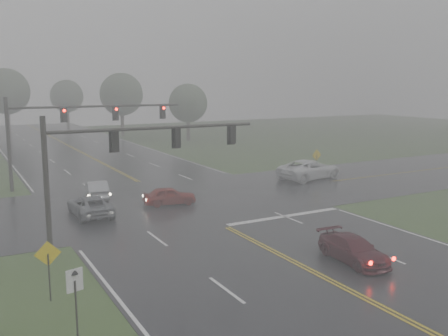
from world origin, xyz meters
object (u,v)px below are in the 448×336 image
pickup_white (309,179)px  sedan_silver (97,198)px  car_grey (91,216)px  sedan_maroon (353,262)px  sedan_red (170,205)px  signal_gantry_far (68,123)px  signal_gantry_near (117,154)px

pickup_white → sedan_silver: bearing=76.2°
pickup_white → car_grey: bearing=89.6°
sedan_maroon → sedan_silver: (-7.42, 19.44, 0.00)m
sedan_red → signal_gantry_far: signal_gantry_far is taller
sedan_red → sedan_maroon: bearing=-156.9°
pickup_white → signal_gantry_far: bearing=60.3°
sedan_red → sedan_silver: 6.00m
car_grey → sedan_maroon: bearing=120.6°
sedan_red → car_grey: 5.72m
pickup_white → signal_gantry_far: size_ratio=0.43×
car_grey → signal_gantry_near: 8.35m
sedan_red → pickup_white: bearing=-68.5°
car_grey → signal_gantry_far: (0.95, 10.52, 5.33)m
signal_gantry_far → signal_gantry_near: bearing=-93.5°
sedan_silver → car_grey: (-1.66, -4.71, 0.00)m
signal_gantry_far → car_grey: bearing=-95.2°
sedan_silver → car_grey: sedan_silver is taller
sedan_silver → sedan_maroon: bearing=119.9°
sedan_red → sedan_silver: size_ratio=0.90×
car_grey → signal_gantry_far: bearing=-96.3°
sedan_maroon → pickup_white: size_ratio=0.67×
sedan_maroon → sedan_silver: size_ratio=1.01×
car_grey → pickup_white: bearing=-172.3°
sedan_maroon → pickup_white: 21.27m
sedan_silver → sedan_red: bearing=141.4°
sedan_red → sedan_silver: sedan_silver is taller
pickup_white → signal_gantry_far: 21.61m
sedan_red → pickup_white: 15.14m
sedan_maroon → sedan_silver: 20.81m
sedan_maroon → car_grey: (-9.08, 14.73, 0.00)m
pickup_white → signal_gantry_far: signal_gantry_far is taller
sedan_silver → signal_gantry_near: bearing=90.3°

